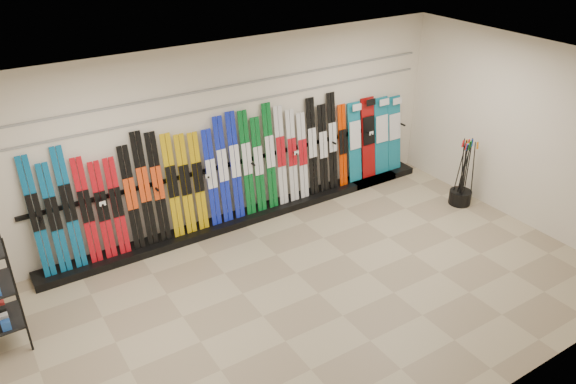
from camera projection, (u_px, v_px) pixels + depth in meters
floor at (318, 293)px, 7.76m from camera, size 8.00×8.00×0.00m
back_wall at (230, 135)px, 8.92m from camera, size 8.00×0.00×8.00m
right_wall at (525, 134)px, 8.96m from camera, size 0.00×5.00×5.00m
ceiling at (325, 82)px, 6.35m from camera, size 8.00×8.00×0.00m
ski_rack_base at (252, 215)px, 9.54m from camera, size 8.00×0.40×0.12m
skis at (211, 176)px, 8.84m from camera, size 5.37×0.24×1.81m
snowboards at (375, 137)px, 10.51m from camera, size 1.25×0.23×1.52m
pole_bin at (460, 197)px, 9.96m from camera, size 0.38×0.38×0.25m
ski_poles at (464, 173)px, 9.72m from camera, size 0.34×0.30×1.18m
slatwall_rail_0 at (229, 105)px, 8.67m from camera, size 7.60×0.02×0.03m
slatwall_rail_1 at (228, 86)px, 8.53m from camera, size 7.60×0.02×0.03m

